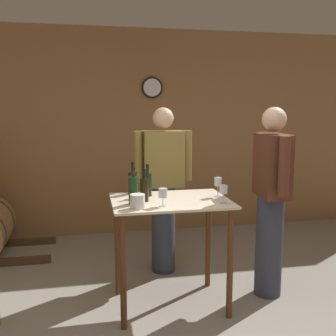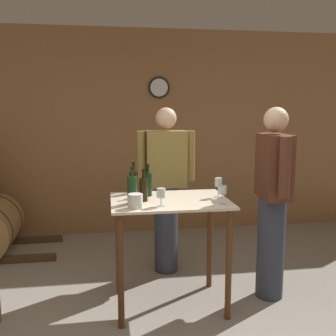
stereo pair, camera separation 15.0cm
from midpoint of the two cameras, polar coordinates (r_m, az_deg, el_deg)
The scene contains 12 objects.
back_wall at distance 5.28m, azimuth -2.10°, elevation 5.14°, with size 8.40×0.08×2.70m.
tasting_table at distance 3.32m, azimuth 1.58°, elevation -7.91°, with size 0.97×0.71×0.93m.
wine_bottle_far_left at distance 3.10m, azimuth -3.84°, elevation -3.13°, with size 0.08×0.08×0.30m.
wine_bottle_left at distance 3.49m, azimuth -3.78°, elevation -2.00°, with size 0.08×0.08×0.28m.
wine_bottle_center at distance 3.19m, azimuth -2.23°, elevation -3.00°, with size 0.07×0.07×0.26m.
wine_bottle_right at distance 3.38m, azimuth -1.66°, elevation -2.27°, with size 0.07×0.07×0.28m.
wine_glass_near_left at distance 3.03m, azimuth 0.40°, elevation -3.72°, with size 0.07×0.07×0.14m.
wine_glass_near_center at distance 3.13m, azimuth 9.28°, elevation -3.27°, with size 0.06×0.06×0.15m.
wine_glass_near_right at distance 3.37m, azimuth 8.58°, elevation -2.17°, with size 0.06×0.06×0.17m.
ice_bucket at distance 2.99m, azimuth -3.32°, elevation -4.81°, with size 0.11×0.11×0.11m.
person_host at distance 3.57m, azimuth 16.12°, elevation -4.39°, with size 0.25×0.59×1.69m.
person_visitor_with_scarf at distance 3.99m, azimuth 0.80°, elevation -2.71°, with size 0.59×0.24×1.69m.
Camera 2 is at (-0.54, -2.38, 1.69)m, focal length 42.00 mm.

